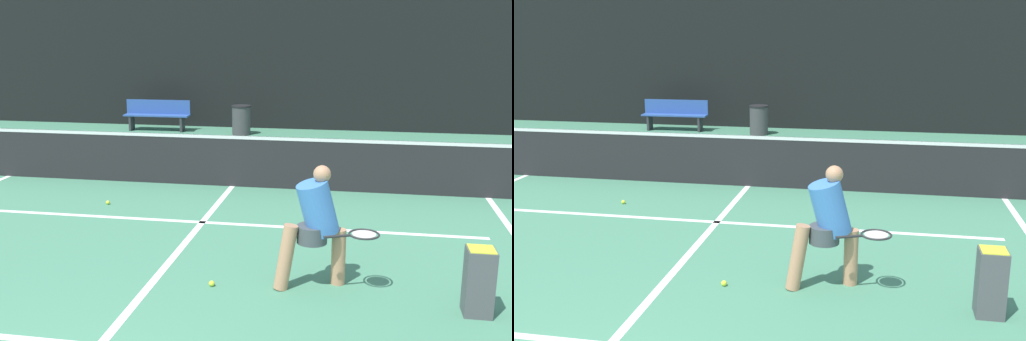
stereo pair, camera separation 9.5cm
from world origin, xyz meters
TOP-DOWN VIEW (x-y plane):
  - court_service_line at (0.00, 5.26)m, footprint 8.25×0.10m
  - court_center_mark at (0.00, 4.51)m, footprint 0.10×5.80m
  - net at (0.00, 7.41)m, footprint 11.09×0.09m
  - fence_back at (0.00, 14.00)m, footprint 24.00×0.06m
  - player_practicing at (1.85, 3.28)m, footprint 1.23×0.50m
  - tennis_ball_scattered_2 at (0.70, 3.07)m, footprint 0.07×0.07m
  - tennis_ball_scattered_4 at (-1.79, 5.90)m, footprint 0.07×0.07m
  - ball_hopper at (3.54, 2.89)m, footprint 0.28×0.28m
  - courtside_bench at (-3.39, 13.06)m, footprint 1.87×0.42m
  - trash_bin at (-0.92, 12.81)m, footprint 0.52×0.52m
  - parked_car at (-2.46, 18.29)m, footprint 1.64×4.46m
  - tree_mid at (3.54, 23.46)m, footprint 2.98×2.98m
  - building_far at (0.00, 27.54)m, footprint 36.00×2.40m

SIDE VIEW (x-z plane):
  - court_service_line at x=0.00m, z-range 0.00..0.01m
  - court_center_mark at x=0.00m, z-range 0.00..0.01m
  - tennis_ball_scattered_2 at x=0.70m, z-range 0.00..0.07m
  - tennis_ball_scattered_4 at x=-1.79m, z-range 0.00..0.07m
  - ball_hopper at x=3.54m, z-range 0.02..0.73m
  - trash_bin at x=-0.92m, z-range 0.00..0.80m
  - courtside_bench at x=-3.39m, z-range 0.05..0.91m
  - net at x=0.00m, z-range -0.02..1.05m
  - parked_car at x=-2.46m, z-range -0.12..1.39m
  - player_practicing at x=1.85m, z-range 0.04..1.45m
  - fence_back at x=0.00m, z-range -0.01..3.71m
  - building_far at x=0.00m, z-range 0.00..5.74m
  - tree_mid at x=3.54m, z-range 1.11..6.36m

